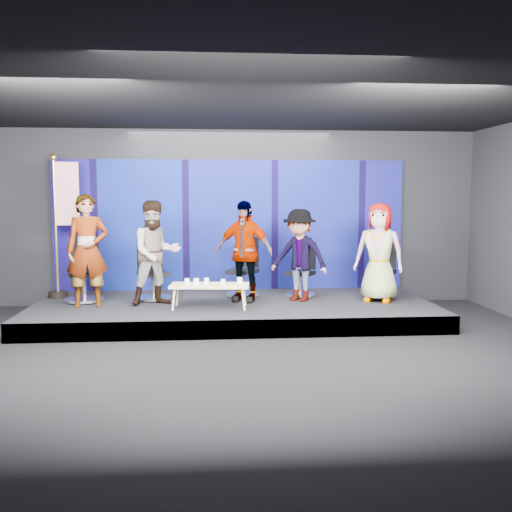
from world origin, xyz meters
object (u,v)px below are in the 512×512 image
object	(u,v)px
panelist_e	(379,252)
panelist_c	(244,251)
coffee_table	(210,286)
chair_a	(84,280)
panelist_a	(87,251)
chair_c	(244,277)
panelist_b	(156,253)
chair_e	(381,278)
mug_a	(187,281)
flag_stand	(63,222)
chair_d	(301,278)
panelist_d	(299,255)
mug_e	(240,281)
chair_b	(153,280)
mug_c	(207,281)
mug_d	(223,282)
mug_b	(196,282)

from	to	relation	value
panelist_e	panelist_c	bearing A→B (deg)	-157.48
panelist_c	coffee_table	size ratio (longest dim) A/B	1.33
chair_a	panelist_a	world-z (taller)	panelist_a
chair_c	panelist_c	world-z (taller)	panelist_c
panelist_b	chair_e	world-z (taller)	panelist_b
mug_a	flag_stand	world-z (taller)	flag_stand
chair_d	flag_stand	xyz separation A→B (m)	(-4.42, 0.23, 1.07)
panelist_d	mug_e	bearing A→B (deg)	-121.25
panelist_c	chair_e	xyz separation A→B (m)	(2.60, 0.25, -0.54)
chair_b	panelist_e	distance (m)	4.11
panelist_a	panelist_b	bearing A→B (deg)	-6.91
chair_b	mug_e	size ratio (longest dim) A/B	10.46
chair_c	panelist_d	world-z (taller)	panelist_d
mug_e	mug_c	bearing A→B (deg)	176.36
panelist_d	chair_c	bearing A→B (deg)	-175.88
coffee_table	flag_stand	size ratio (longest dim) A/B	0.51
chair_a	panelist_e	distance (m)	5.30
panelist_c	chair_a	bearing A→B (deg)	-160.36
panelist_c	panelist_b	bearing A→B (deg)	-148.81
panelist_e	mug_c	bearing A→B (deg)	-146.51
chair_a	chair_e	distance (m)	5.45
mug_d	flag_stand	distance (m)	3.34
panelist_a	mug_d	bearing A→B (deg)	-19.92
mug_d	coffee_table	bearing A→B (deg)	165.16
mug_c	chair_d	bearing A→B (deg)	28.79
coffee_table	mug_a	bearing A→B (deg)	174.02
panelist_a	mug_e	distance (m)	2.63
chair_a	panelist_b	distance (m)	1.47
coffee_table	flag_stand	distance (m)	3.15
chair_e	coffee_table	bearing A→B (deg)	-137.58
chair_d	chair_e	world-z (taller)	chair_e
chair_b	chair_d	bearing A→B (deg)	-17.56
panelist_a	mug_a	bearing A→B (deg)	-19.81
panelist_d	coffee_table	size ratio (longest dim) A/B	1.22
chair_a	panelist_c	world-z (taller)	panelist_c
chair_e	flag_stand	bearing A→B (deg)	-156.41
chair_c	panelist_e	xyz separation A→B (m)	(2.38, -0.72, 0.52)
panelist_a	panelist_e	bearing A→B (deg)	-10.10
panelist_c	chair_d	world-z (taller)	panelist_c
panelist_a	panelist_b	distance (m)	1.14
mug_c	mug_d	distance (m)	0.30
chair_e	coffee_table	distance (m)	3.32
chair_b	mug_b	world-z (taller)	chair_b
chair_c	panelist_d	bearing A→B (deg)	-5.66
mug_c	panelist_b	bearing A→B (deg)	159.89
chair_c	mug_a	xyz separation A→B (m)	(-1.01, -1.06, 0.09)
chair_b	mug_c	world-z (taller)	chair_b
mug_b	flag_stand	size ratio (longest dim) A/B	0.04
panelist_a	mug_b	distance (m)	1.94
panelist_d	flag_stand	world-z (taller)	flag_stand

